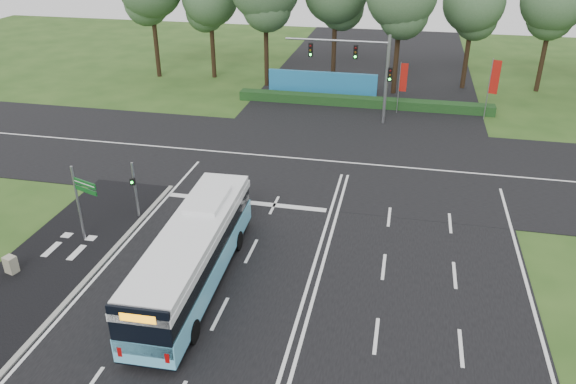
# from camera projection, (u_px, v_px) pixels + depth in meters

# --- Properties ---
(ground) EXTENTS (120.00, 120.00, 0.00)m
(ground) POSITION_uv_depth(u_px,v_px,m) (316.00, 259.00, 27.59)
(ground) COLOR #264717
(ground) RESTS_ON ground
(road_main) EXTENTS (20.00, 120.00, 0.04)m
(road_main) POSITION_uv_depth(u_px,v_px,m) (316.00, 259.00, 27.58)
(road_main) COLOR black
(road_main) RESTS_ON ground
(road_cross) EXTENTS (120.00, 14.00, 0.05)m
(road_cross) POSITION_uv_depth(u_px,v_px,m) (345.00, 163.00, 38.05)
(road_cross) COLOR black
(road_cross) RESTS_ON ground
(bike_path) EXTENTS (5.00, 18.00, 0.06)m
(bike_path) POSITION_uv_depth(u_px,v_px,m) (53.00, 262.00, 27.30)
(bike_path) COLOR black
(bike_path) RESTS_ON ground
(kerb_strip) EXTENTS (0.25, 18.00, 0.12)m
(kerb_strip) POSITION_uv_depth(u_px,v_px,m) (98.00, 268.00, 26.83)
(kerb_strip) COLOR gray
(kerb_strip) RESTS_ON ground
(city_bus) EXTENTS (2.77, 11.58, 3.30)m
(city_bus) POSITION_uv_depth(u_px,v_px,m) (194.00, 254.00, 24.97)
(city_bus) COLOR #67C8EF
(city_bus) RESTS_ON ground
(pedestrian_signal) EXTENTS (0.30, 0.41, 3.32)m
(pedestrian_signal) POSITION_uv_depth(u_px,v_px,m) (135.00, 188.00, 30.54)
(pedestrian_signal) COLOR gray
(pedestrian_signal) RESTS_ON ground
(street_sign) EXTENTS (1.55, 0.63, 4.20)m
(street_sign) POSITION_uv_depth(u_px,v_px,m) (81.00, 196.00, 27.88)
(street_sign) COLOR gray
(street_sign) RESTS_ON ground
(utility_cabinet) EXTENTS (0.64, 0.58, 0.89)m
(utility_cabinet) POSITION_uv_depth(u_px,v_px,m) (11.00, 265.00, 26.37)
(utility_cabinet) COLOR #A7A187
(utility_cabinet) RESTS_ON ground
(banner_flag_mid) EXTENTS (0.64, 0.07, 4.35)m
(banner_flag_mid) POSITION_uv_depth(u_px,v_px,m) (402.00, 80.00, 45.98)
(banner_flag_mid) COLOR gray
(banner_flag_mid) RESTS_ON ground
(banner_flag_right) EXTENTS (0.71, 0.30, 5.02)m
(banner_flag_right) POSITION_uv_depth(u_px,v_px,m) (493.00, 81.00, 44.35)
(banner_flag_right) COLOR gray
(banner_flag_right) RESTS_ON ground
(traffic_light_gantry) EXTENTS (8.41, 0.28, 7.00)m
(traffic_light_gantry) POSITION_uv_depth(u_px,v_px,m) (364.00, 65.00, 43.33)
(traffic_light_gantry) COLOR gray
(traffic_light_gantry) RESTS_ON ground
(hedge) EXTENTS (22.00, 1.20, 0.80)m
(hedge) POSITION_uv_depth(u_px,v_px,m) (363.00, 102.00, 48.78)
(hedge) COLOR #123314
(hedge) RESTS_ON ground
(blue_hoarding) EXTENTS (10.00, 0.30, 2.20)m
(blue_hoarding) POSITION_uv_depth(u_px,v_px,m) (322.00, 84.00, 51.40)
(blue_hoarding) COLOR #1E6EA4
(blue_hoarding) RESTS_ON ground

